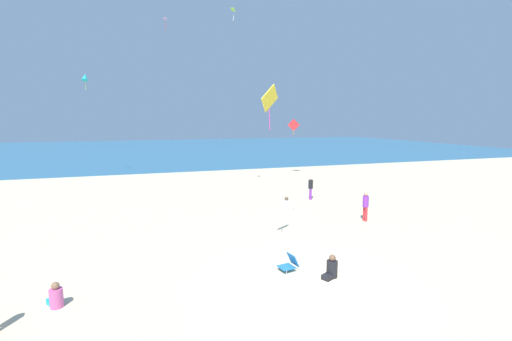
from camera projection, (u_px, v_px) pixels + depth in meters
ground_plane at (232, 210)px, 20.77m from camera, size 120.00×120.00×0.00m
ocean_water at (172, 149)px, 64.30m from camera, size 120.00×60.00×0.05m
beach_chair_near_camera at (290, 263)px, 12.37m from camera, size 0.74×0.62×0.60m
person_0 at (56, 297)px, 9.94m from camera, size 0.59×0.68×0.76m
person_1 at (331, 269)px, 11.81m from camera, size 0.71×0.58×0.79m
person_2 at (366, 204)px, 18.33m from camera, size 0.32×0.32×1.56m
person_4 at (311, 187)px, 23.29m from camera, size 0.37×0.37×1.54m
person_5 at (287, 205)px, 20.81m from camera, size 0.68×0.63×0.77m
kite_teal at (85, 77)px, 31.55m from camera, size 0.75×0.87×1.59m
kite_lime at (234, 9)px, 22.96m from camera, size 0.41×0.49×0.91m
kite_pink at (165, 19)px, 36.24m from camera, size 0.56×0.56×1.44m
kite_yellow at (270, 99)px, 12.40m from camera, size 0.86×0.66×1.62m
kite_red at (294, 125)px, 33.04m from camera, size 0.98×0.71×1.54m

